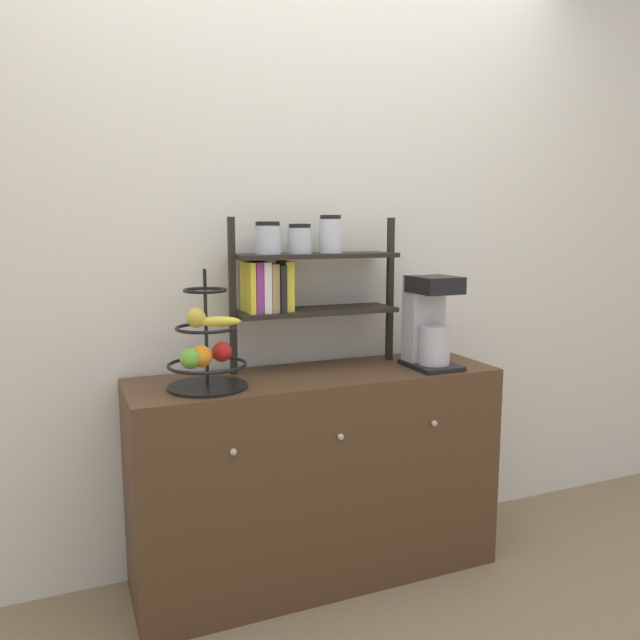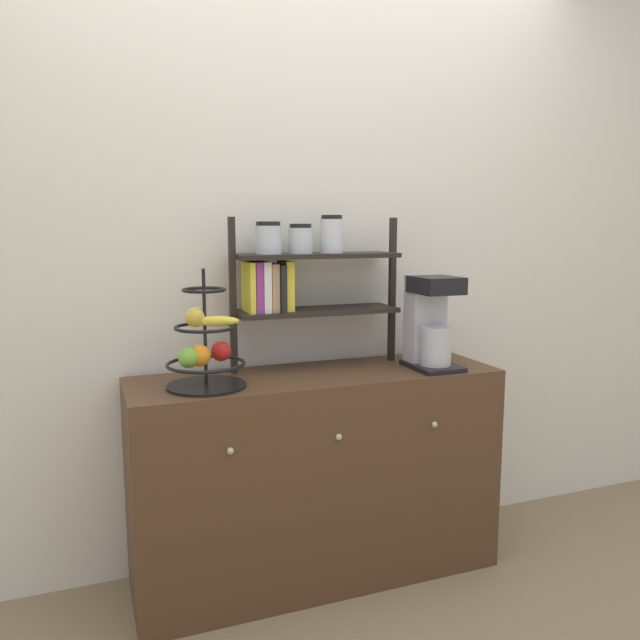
% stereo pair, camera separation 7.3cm
% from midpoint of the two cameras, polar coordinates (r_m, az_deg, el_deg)
% --- Properties ---
extents(ground_plane, '(12.00, 12.00, 0.00)m').
position_cam_midpoint_polar(ground_plane, '(2.54, 2.51, -24.37)').
color(ground_plane, '#847051').
extents(wall_back, '(7.00, 0.05, 2.60)m').
position_cam_midpoint_polar(wall_back, '(2.58, -1.54, 6.77)').
color(wall_back, silver).
rests_on(wall_back, ground_plane).
extents(sideboard, '(1.42, 0.45, 0.82)m').
position_cam_midpoint_polar(sideboard, '(2.52, 0.57, -14.04)').
color(sideboard, '#4C331E').
rests_on(sideboard, ground_plane).
extents(coffee_maker, '(0.17, 0.23, 0.37)m').
position_cam_midpoint_polar(coffee_maker, '(2.52, 10.88, -0.13)').
color(coffee_maker, black).
rests_on(coffee_maker, sideboard).
extents(fruit_stand, '(0.28, 0.28, 0.42)m').
position_cam_midpoint_polar(fruit_stand, '(2.20, -9.57, -2.72)').
color(fruit_stand, black).
rests_on(fruit_stand, sideboard).
extents(shelf_hutch, '(0.70, 0.20, 0.60)m').
position_cam_midpoint_polar(shelf_hutch, '(2.44, -1.31, 4.33)').
color(shelf_hutch, black).
rests_on(shelf_hutch, sideboard).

